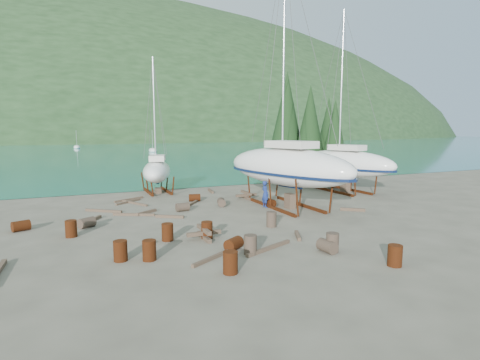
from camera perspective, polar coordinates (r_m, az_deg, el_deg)
name	(u,v)px	position (r m, az deg, el deg)	size (l,w,h in m)	color
ground	(248,224)	(22.28, 1.20, -6.75)	(600.00, 600.00, 0.00)	#554F43
bay_water	(84,138)	(334.69, -22.62, 5.96)	(700.00, 700.00, 0.00)	#1A7883
far_hill	(84,138)	(339.69, -22.65, 5.97)	(800.00, 360.00, 110.00)	#1B3319
far_house_center	(48,136)	(209.81, -27.18, 5.95)	(6.60, 5.60, 5.60)	beige
far_house_right	(150,136)	(213.18, -13.56, 6.58)	(6.60, 5.60, 5.60)	beige
cypress_near_right	(310,128)	(38.29, 10.60, 7.82)	(3.60, 3.60, 10.00)	black
cypress_mid_right	(335,137)	(37.57, 14.21, 6.40)	(3.06, 3.06, 8.50)	black
cypress_back_left	(287,119)	(39.17, 7.12, 9.15)	(4.14, 4.14, 11.50)	black
cypress_far_right	(328,134)	(40.86, 13.27, 6.90)	(3.24, 3.24, 9.00)	black
moored_boat_mid	(153,150)	(101.49, -13.16, 4.40)	(2.00, 5.00, 6.05)	white
moored_boat_far	(77,147)	(129.63, -23.60, 4.60)	(2.00, 5.00, 6.05)	white
large_sailboat_near	(286,166)	(27.00, 7.09, 2.10)	(6.19, 12.20, 18.47)	white
large_sailboat_far	(343,163)	(35.08, 15.36, 2.53)	(6.01, 10.53, 16.01)	white
small_sailboat_shore	(157,171)	(34.16, -12.55, 1.39)	(4.25, 7.79, 11.89)	white
worker	(265,194)	(27.00, 3.86, -2.16)	(0.70, 0.46, 1.93)	navy
drum_0	(149,250)	(16.63, -13.66, -10.36)	(0.58, 0.58, 0.88)	#52290E
drum_1	(327,246)	(17.68, 13.14, -9.78)	(0.58, 0.58, 0.88)	#2D2823
drum_2	(21,226)	(24.00, -30.40, -6.05)	(0.58, 0.58, 0.88)	#52290E
drum_3	(230,262)	(14.78, -1.47, -12.45)	(0.58, 0.58, 0.88)	#52290E
drum_4	(195,198)	(29.55, -6.93, -2.69)	(0.58, 0.58, 0.88)	#52290E
drum_5	(271,219)	(21.67, 4.82, -5.99)	(0.58, 0.58, 0.88)	#2D2823
drum_6	(270,203)	(27.38, 4.56, -3.47)	(0.58, 0.58, 0.88)	#52290E
drum_7	(395,256)	(16.76, 22.54, -10.59)	(0.58, 0.58, 0.88)	#52290E
drum_8	(71,229)	(21.45, -24.34, -6.78)	(0.58, 0.58, 0.88)	#52290E
drum_9	(183,207)	(26.03, -8.74, -4.10)	(0.58, 0.58, 0.88)	#2D2823
drum_10	(168,232)	(19.29, -10.99, -7.80)	(0.58, 0.58, 0.88)	#52290E
drum_11	(221,202)	(27.50, -2.85, -3.40)	(0.58, 0.58, 0.88)	#2D2823
drum_12	(234,244)	(17.56, -0.96, -9.70)	(0.58, 0.58, 0.88)	#52290E
drum_13	(120,251)	(16.88, -17.75, -10.24)	(0.58, 0.58, 0.88)	#52290E
drum_14	(207,230)	(19.39, -5.06, -7.60)	(0.58, 0.58, 0.88)	#52290E
drum_15	(87,223)	(23.17, -22.32, -6.03)	(0.58, 0.58, 0.88)	#2D2823
drum_16	(250,245)	(16.93, 1.59, -9.83)	(0.58, 0.58, 0.88)	#2D2823
drum_17	(332,242)	(17.76, 13.90, -9.22)	(0.58, 0.58, 0.88)	#2D2823
timber_0	(128,202)	(30.04, -16.64, -3.21)	(0.14, 2.52, 0.14)	brown
timber_1	(353,210)	(27.03, 16.79, -4.33)	(0.19, 1.66, 0.19)	brown
timber_2	(92,220)	(24.62, -21.59, -5.69)	(0.19, 2.00, 0.19)	brown
timber_3	(218,255)	(16.70, -3.43, -11.41)	(0.15, 3.24, 0.15)	brown
timber_4	(170,217)	(24.27, -10.67, -5.49)	(0.17, 1.87, 0.17)	brown
timber_5	(269,248)	(17.69, 4.42, -10.30)	(0.16, 3.04, 0.16)	brown
timber_6	(211,191)	(33.96, -4.49, -1.67)	(0.19, 1.90, 0.19)	brown
timber_7	(298,235)	(19.86, 8.79, -8.36)	(0.17, 1.51, 0.17)	brown
timber_8	(147,212)	(25.81, -14.04, -4.79)	(0.19, 1.72, 0.19)	brown
timber_9	(129,199)	(31.04, -16.55, -2.86)	(0.15, 2.68, 0.15)	brown
timber_10	(191,204)	(28.03, -7.53, -3.69)	(0.16, 2.75, 0.16)	brown
timber_11	(134,214)	(25.42, -15.86, -5.08)	(0.15, 2.78, 0.15)	brown
timber_15	(134,203)	(29.45, -15.82, -3.38)	(0.15, 3.13, 0.15)	brown
timber_17	(104,211)	(27.19, -20.07, -4.43)	(0.16, 2.74, 0.16)	brown
timber_pile_fore	(204,233)	(19.34, -5.51, -8.08)	(1.80, 1.80, 0.60)	brown
timber_pile_aft	(246,195)	(30.43, 0.95, -2.32)	(1.80, 1.80, 0.60)	brown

